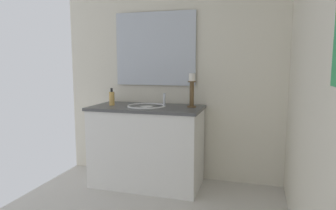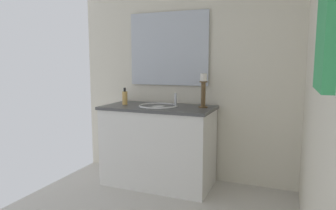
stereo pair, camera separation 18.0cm
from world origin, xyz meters
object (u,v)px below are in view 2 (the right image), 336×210
sink_basin (158,110)px  vanity_cabinet (158,145)px  candle_holder_tall (203,90)px  mirror (168,49)px  towel_near_vanity (328,12)px  soap_bottle (125,98)px

sink_basin → vanity_cabinet: bearing=-90.0°
candle_holder_tall → vanity_cabinet: bearing=-80.3°
vanity_cabinet → mirror: bearing=180.0°
sink_basin → mirror: size_ratio=0.45×
towel_near_vanity → soap_bottle: bearing=-137.6°
soap_bottle → towel_near_vanity: size_ratio=0.43×
vanity_cabinet → mirror: (-0.28, 0.00, 1.00)m
vanity_cabinet → candle_holder_tall: candle_holder_tall is taller
towel_near_vanity → sink_basin: bearing=-144.9°
soap_bottle → towel_near_vanity: (1.86, 1.70, 0.49)m
candle_holder_tall → soap_bottle: 0.84m
sink_basin → mirror: bearing=-179.8°
sink_basin → towel_near_vanity: size_ratio=0.96×
soap_bottle → mirror: bearing=128.0°
mirror → soap_bottle: 0.71m
candle_holder_tall → soap_bottle: (0.10, -0.83, -0.10)m
vanity_cabinet → candle_holder_tall: 0.75m
vanity_cabinet → soap_bottle: size_ratio=6.36×
mirror → towel_near_vanity: (2.16, 1.32, -0.03)m
vanity_cabinet → towel_near_vanity: 2.49m
vanity_cabinet → sink_basin: 0.37m
towel_near_vanity → mirror: bearing=-148.6°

